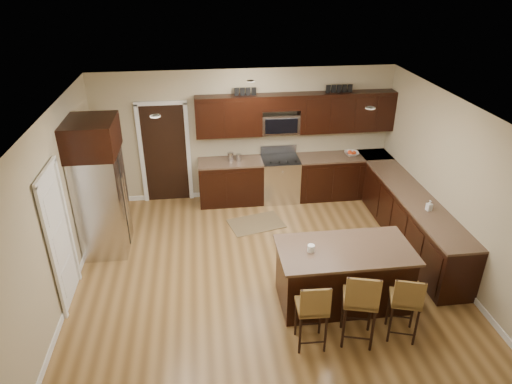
{
  "coord_description": "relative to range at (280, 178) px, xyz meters",
  "views": [
    {
      "loc": [
        -0.89,
        -6.03,
        4.55
      ],
      "look_at": [
        -0.08,
        0.4,
        1.24
      ],
      "focal_mm": 32.0,
      "sensor_mm": 36.0,
      "label": 1
    }
  ],
  "objects": [
    {
      "name": "floor",
      "position": [
        -0.68,
        -2.45,
        -0.47
      ],
      "size": [
        6.0,
        6.0,
        0.0
      ],
      "primitive_type": "plane",
      "color": "olive",
      "rests_on": "ground"
    },
    {
      "name": "ceiling",
      "position": [
        -0.68,
        -2.45,
        2.23
      ],
      "size": [
        6.0,
        6.0,
        0.0
      ],
      "primitive_type": "plane",
      "rotation": [
        3.14,
        0.0,
        0.0
      ],
      "color": "silver",
      "rests_on": "wall_back"
    },
    {
      "name": "wall_back",
      "position": [
        -0.68,
        0.3,
        0.88
      ],
      "size": [
        6.0,
        0.0,
        6.0
      ],
      "primitive_type": "plane",
      "rotation": [
        1.57,
        0.0,
        0.0
      ],
      "color": "tan",
      "rests_on": "floor"
    },
    {
      "name": "wall_left",
      "position": [
        -3.68,
        -2.45,
        0.88
      ],
      "size": [
        0.0,
        5.5,
        5.5
      ],
      "primitive_type": "plane",
      "rotation": [
        1.57,
        0.0,
        1.57
      ],
      "color": "tan",
      "rests_on": "floor"
    },
    {
      "name": "wall_right",
      "position": [
        2.32,
        -2.45,
        0.88
      ],
      "size": [
        0.0,
        5.5,
        5.5
      ],
      "primitive_type": "plane",
      "rotation": [
        1.57,
        0.0,
        -1.57
      ],
      "color": "tan",
      "rests_on": "floor"
    },
    {
      "name": "base_cabinets",
      "position": [
        1.22,
        -1.01,
        -0.01
      ],
      "size": [
        4.02,
        3.96,
        0.92
      ],
      "color": "black",
      "rests_on": "floor"
    },
    {
      "name": "upper_cabinets",
      "position": [
        0.36,
        0.13,
        1.37
      ],
      "size": [
        4.0,
        0.33,
        0.8
      ],
      "color": "black",
      "rests_on": "wall_back"
    },
    {
      "name": "range",
      "position": [
        0.0,
        0.0,
        0.0
      ],
      "size": [
        0.76,
        0.64,
        1.11
      ],
      "color": "silver",
      "rests_on": "floor"
    },
    {
      "name": "microwave",
      "position": [
        0.0,
        0.15,
        1.15
      ],
      "size": [
        0.76,
        0.31,
        0.4
      ],
      "primitive_type": "cube",
      "color": "silver",
      "rests_on": "upper_cabinets"
    },
    {
      "name": "doorway",
      "position": [
        -2.33,
        0.28,
        0.56
      ],
      "size": [
        0.85,
        0.03,
        2.06
      ],
      "primitive_type": "cube",
      "color": "black",
      "rests_on": "floor"
    },
    {
      "name": "pantry_door",
      "position": [
        -3.66,
        -2.75,
        0.55
      ],
      "size": [
        0.03,
        0.8,
        2.04
      ],
      "primitive_type": "cube",
      "color": "white",
      "rests_on": "floor"
    },
    {
      "name": "letter_decor",
      "position": [
        0.22,
        0.13,
        1.82
      ],
      "size": [
        2.2,
        0.03,
        0.15
      ],
      "primitive_type": null,
      "color": "black",
      "rests_on": "upper_cabinets"
    },
    {
      "name": "island",
      "position": [
        0.35,
        -3.33,
        -0.04
      ],
      "size": [
        1.92,
        1.01,
        0.92
      ],
      "rotation": [
        0.0,
        0.0,
        0.0
      ],
      "color": "black",
      "rests_on": "floor"
    },
    {
      "name": "stool_left",
      "position": [
        -0.31,
        -4.17,
        0.17
      ],
      "size": [
        0.4,
        0.4,
        1.03
      ],
      "rotation": [
        0.0,
        0.0,
        -0.04
      ],
      "color": "olive",
      "rests_on": "floor"
    },
    {
      "name": "stool_mid",
      "position": [
        0.3,
        -4.18,
        0.24
      ],
      "size": [
        0.52,
        0.52,
        1.13
      ],
      "rotation": [
        0.0,
        0.0,
        -0.27
      ],
      "color": "olive",
      "rests_on": "floor"
    },
    {
      "name": "stool_right",
      "position": [
        0.92,
        -4.17,
        0.16
      ],
      "size": [
        0.48,
        0.48,
        1.02
      ],
      "rotation": [
        0.0,
        0.0,
        -0.31
      ],
      "color": "olive",
      "rests_on": "floor"
    },
    {
      "name": "refrigerator",
      "position": [
        -3.3,
        -1.45,
        0.73
      ],
      "size": [
        0.79,
        0.96,
        2.35
      ],
      "color": "silver",
      "rests_on": "floor"
    },
    {
      "name": "floor_mat",
      "position": [
        -0.63,
        -0.98,
        -0.47
      ],
      "size": [
        1.15,
        0.9,
        0.01
      ],
      "primitive_type": "cube",
      "rotation": [
        0.0,
        0.0,
        0.25
      ],
      "color": "brown",
      "rests_on": "floor"
    },
    {
      "name": "fruit_bowl",
      "position": [
        1.5,
        -0.0,
        0.48
      ],
      "size": [
        0.33,
        0.33,
        0.07
      ],
      "primitive_type": "imported",
      "rotation": [
        0.0,
        0.0,
        -0.11
      ],
      "color": "silver",
      "rests_on": "base_cabinets"
    },
    {
      "name": "soap_bottle",
      "position": [
        2.02,
        -2.42,
        0.54
      ],
      "size": [
        0.1,
        0.1,
        0.18
      ],
      "primitive_type": "imported",
      "rotation": [
        0.0,
        0.0,
        0.23
      ],
      "color": "#B2B2B2",
      "rests_on": "base_cabinets"
    },
    {
      "name": "canister_tall",
      "position": [
        -1.02,
        -0.0,
        0.54
      ],
      "size": [
        0.12,
        0.12,
        0.18
      ],
      "primitive_type": "cylinder",
      "color": "silver",
      "rests_on": "base_cabinets"
    },
    {
      "name": "canister_short",
      "position": [
        -0.86,
        -0.0,
        0.52
      ],
      "size": [
        0.11,
        0.11,
        0.14
      ],
      "primitive_type": "cylinder",
      "color": "silver",
      "rests_on": "base_cabinets"
    },
    {
      "name": "island_jar",
      "position": [
        -0.15,
        -3.33,
        0.5
      ],
      "size": [
        0.1,
        0.1,
        0.1
      ],
      "primitive_type": "cylinder",
      "color": "white",
      "rests_on": "island"
    }
  ]
}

